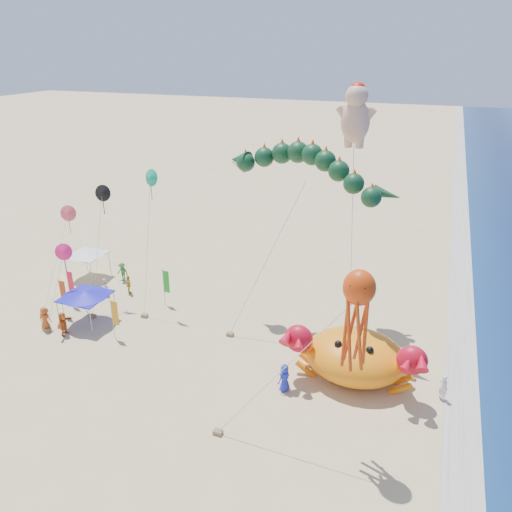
% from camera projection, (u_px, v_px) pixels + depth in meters
% --- Properties ---
extents(ground, '(320.00, 320.00, 0.00)m').
position_uv_depth(ground, '(273.00, 359.00, 33.88)').
color(ground, '#D1B784').
rests_on(ground, ground).
extents(foam_strip, '(320.00, 320.00, 0.00)m').
position_uv_depth(foam_strip, '(462.00, 399.00, 30.01)').
color(foam_strip, silver).
rests_on(foam_strip, ground).
extents(crab_inflatable, '(8.59, 5.33, 3.77)m').
position_uv_depth(crab_inflatable, '(355.00, 355.00, 31.36)').
color(crab_inflatable, orange).
rests_on(crab_inflatable, ground).
extents(dragon_kite, '(12.62, 6.13, 13.18)m').
position_uv_depth(dragon_kite, '(304.00, 173.00, 33.22)').
color(dragon_kite, '#0E341B').
rests_on(dragon_kite, ground).
extents(cherub_kite, '(2.78, 5.47, 17.32)m').
position_uv_depth(cherub_kite, '(356.00, 114.00, 34.67)').
color(cherub_kite, '#F2B693').
rests_on(cherub_kite, ground).
extents(octopus_kite, '(7.72, 2.46, 10.32)m').
position_uv_depth(octopus_kite, '(356.00, 313.00, 23.39)').
color(octopus_kite, '#DC3E0B').
rests_on(octopus_kite, ground).
extents(canopy_blue, '(3.47, 3.47, 2.71)m').
position_uv_depth(canopy_blue, '(85.00, 294.00, 37.36)').
color(canopy_blue, gray).
rests_on(canopy_blue, ground).
extents(canopy_white, '(3.17, 3.17, 2.71)m').
position_uv_depth(canopy_white, '(87.00, 253.00, 44.64)').
color(canopy_white, gray).
rests_on(canopy_white, ground).
extents(feather_flags, '(7.67, 5.78, 3.20)m').
position_uv_depth(feather_flags, '(104.00, 293.00, 38.46)').
color(feather_flags, gray).
rests_on(feather_flags, ground).
extents(beachgoers, '(28.80, 10.48, 1.87)m').
position_uv_depth(beachgoers, '(131.00, 312.00, 37.91)').
color(beachgoers, gold).
rests_on(beachgoers, ground).
extents(small_kites, '(9.19, 7.27, 11.26)m').
position_uv_depth(small_kites, '(95.00, 221.00, 38.30)').
color(small_kites, black).
rests_on(small_kites, ground).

